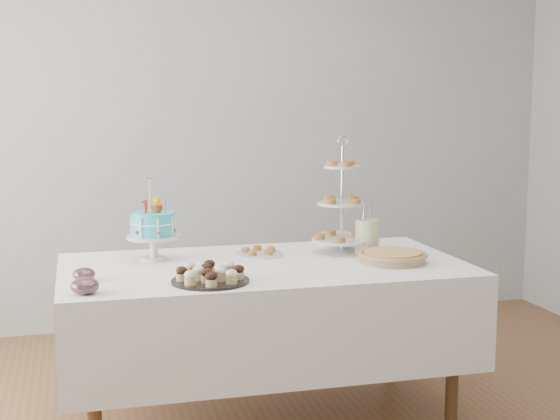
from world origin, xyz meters
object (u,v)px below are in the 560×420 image
object	(u,v)px
table	(264,310)
pastry_plate	(259,252)
jam_bowl_a	(85,286)
birthday_cake	(154,238)
jam_bowl_b	(84,274)
pie	(393,256)
tiered_stand	(342,204)
plate_stack	(336,240)
cupcake_tray	(210,274)
utensil_pitcher	(367,235)

from	to	relation	value
table	pastry_plate	distance (m)	0.32
jam_bowl_a	birthday_cake	bearing A→B (deg)	60.87
pastry_plate	jam_bowl_b	distance (m)	0.93
jam_bowl_a	jam_bowl_b	distance (m)	0.24
pie	pastry_plate	distance (m)	0.68
tiered_stand	plate_stack	size ratio (longest dim) A/B	3.33
cupcake_tray	tiered_stand	distance (m)	0.93
pie	utensil_pitcher	world-z (taller)	utensil_pitcher
jam_bowl_b	utensil_pitcher	world-z (taller)	utensil_pitcher
plate_stack	jam_bowl_b	xyz separation A→B (m)	(-1.32, -0.48, -0.01)
cupcake_tray	pastry_plate	size ratio (longest dim) A/B	1.42
table	cupcake_tray	distance (m)	0.51
birthday_cake	tiered_stand	size ratio (longest dim) A/B	0.67
utensil_pitcher	jam_bowl_b	bearing A→B (deg)	-172.51
cupcake_tray	jam_bowl_a	distance (m)	0.53
table	jam_bowl_a	distance (m)	0.96
utensil_pitcher	table	bearing A→B (deg)	-172.07
plate_stack	utensil_pitcher	world-z (taller)	utensil_pitcher
table	tiered_stand	bearing A→B (deg)	21.05
pie	tiered_stand	xyz separation A→B (m)	(-0.16, 0.30, 0.22)
birthday_cake	jam_bowl_b	world-z (taller)	birthday_cake
table	jam_bowl_b	bearing A→B (deg)	-170.59
pastry_plate	plate_stack	bearing A→B (deg)	16.10
birthday_cake	pie	xyz separation A→B (m)	(1.11, -0.35, -0.08)
table	birthday_cake	xyz separation A→B (m)	(-0.50, 0.22, 0.34)
tiered_stand	utensil_pitcher	size ratio (longest dim) A/B	2.21
birthday_cake	tiered_stand	xyz separation A→B (m)	(0.96, -0.05, 0.14)
plate_stack	pie	bearing A→B (deg)	-74.50
utensil_pitcher	tiered_stand	bearing A→B (deg)	144.25
tiered_stand	pastry_plate	world-z (taller)	tiered_stand
table	jam_bowl_b	distance (m)	0.89
pie	jam_bowl_b	bearing A→B (deg)	-179.53
utensil_pitcher	plate_stack	bearing A→B (deg)	107.29
jam_bowl_a	cupcake_tray	bearing A→B (deg)	8.01
jam_bowl_a	table	bearing A→B (deg)	24.57
table	utensil_pitcher	world-z (taller)	utensil_pitcher
table	tiered_stand	world-z (taller)	tiered_stand
birthday_cake	utensil_pitcher	size ratio (longest dim) A/B	1.49
plate_stack	pastry_plate	distance (m)	0.47
plate_stack	pastry_plate	world-z (taller)	plate_stack
birthday_cake	tiered_stand	bearing A→B (deg)	-9.47
table	jam_bowl_a	size ratio (longest dim) A/B	16.52
pie	birthday_cake	bearing A→B (deg)	162.44
plate_stack	jam_bowl_b	world-z (taller)	plate_stack
pie	jam_bowl_a	world-z (taller)	jam_bowl_a
birthday_cake	plate_stack	bearing A→B (deg)	0.29
pie	utensil_pitcher	distance (m)	0.24
pie	jam_bowl_b	distance (m)	1.45
birthday_cake	plate_stack	distance (m)	0.99
cupcake_tray	plate_stack	world-z (taller)	cupcake_tray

